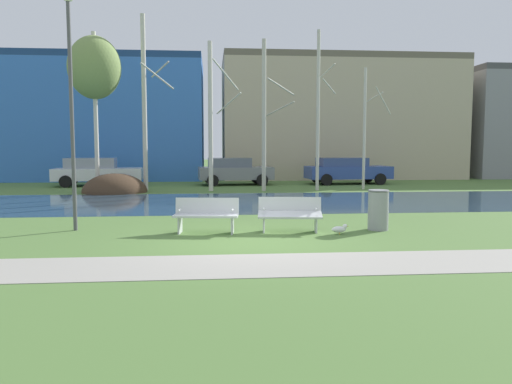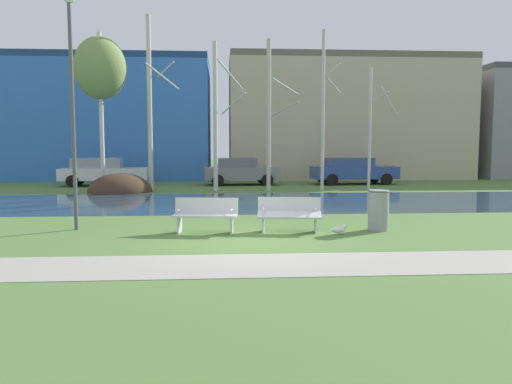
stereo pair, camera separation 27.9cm
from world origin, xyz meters
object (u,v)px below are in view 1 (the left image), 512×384
at_px(seagull, 340,229).
at_px(trash_bin, 378,209).
at_px(parked_van_nearest_white, 96,171).
at_px(bench_right, 290,213).
at_px(bench_left, 206,214).
at_px(streetlamp, 70,74).
at_px(parked_sedan_second_grey, 234,171).
at_px(parked_hatch_third_blue, 346,170).

bearing_deg(seagull, trash_bin, 25.69).
bearing_deg(parked_van_nearest_white, bench_right, -61.81).
distance_m(bench_right, parked_van_nearest_white, 17.44).
distance_m(bench_left, parked_van_nearest_white, 16.55).
bearing_deg(bench_right, seagull, -21.59).
distance_m(seagull, streetlamp, 7.76).
xyz_separation_m(bench_right, streetlamp, (-5.48, 0.71, 3.49)).
bearing_deg(trash_bin, parked_sedan_second_grey, 101.24).
height_order(bench_right, parked_hatch_third_blue, parked_hatch_third_blue).
relative_size(bench_left, parked_van_nearest_white, 0.35).
height_order(seagull, streetlamp, streetlamp).
bearing_deg(parked_sedan_second_grey, parked_van_nearest_white, -179.19).
distance_m(bench_right, seagull, 1.30).
relative_size(bench_left, parked_hatch_third_blue, 0.34).
bearing_deg(bench_left, parked_hatch_third_blue, 63.30).
distance_m(bench_left, trash_bin, 4.43).
bearing_deg(bench_right, parked_hatch_third_blue, 69.81).
distance_m(trash_bin, streetlamp, 8.55).
relative_size(bench_right, parked_sedan_second_grey, 0.39).
bearing_deg(streetlamp, parked_hatch_third_blue, 53.01).
bearing_deg(streetlamp, bench_right, -7.35).
bearing_deg(bench_left, seagull, -8.05).
distance_m(bench_left, seagull, 3.33).
distance_m(bench_left, bench_right, 2.11).
bearing_deg(parked_hatch_third_blue, parked_sedan_second_grey, -179.02).
bearing_deg(parked_van_nearest_white, bench_left, -68.25).
relative_size(trash_bin, seagull, 2.44).
xyz_separation_m(bench_right, parked_sedan_second_grey, (-0.73, 15.47, 0.32)).
relative_size(streetlamp, parked_van_nearest_white, 1.26).
bearing_deg(bench_left, parked_sedan_second_grey, 84.91).
height_order(bench_left, parked_sedan_second_grey, parked_sedan_second_grey).
distance_m(bench_right, parked_hatch_third_blue, 16.61).
distance_m(seagull, parked_van_nearest_white, 18.43).
bearing_deg(seagull, streetlamp, 170.02).
bearing_deg(parked_hatch_third_blue, seagull, -105.87).
xyz_separation_m(trash_bin, parked_van_nearest_white, (-10.57, 15.27, 0.26)).
bearing_deg(seagull, bench_left, 171.95).
bearing_deg(bench_right, streetlamp, 172.65).
bearing_deg(parked_sedan_second_grey, bench_left, -95.09).
xyz_separation_m(seagull, parked_hatch_third_blue, (4.56, 16.05, 0.67)).
height_order(trash_bin, seagull, trash_bin).
distance_m(trash_bin, parked_hatch_third_blue, 15.86).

